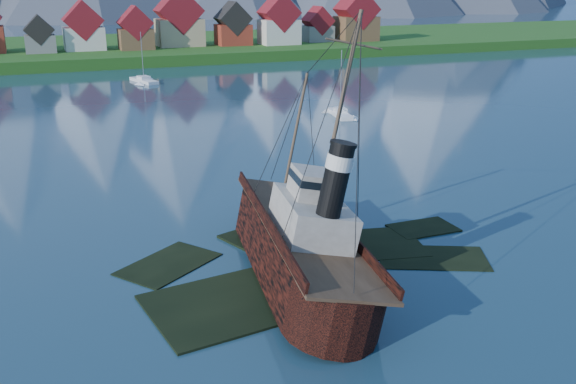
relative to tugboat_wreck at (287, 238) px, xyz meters
name	(u,v)px	position (x,y,z in m)	size (l,w,h in m)	color
ground	(297,276)	(0.28, -1.35, -2.77)	(1400.00, 1400.00, 0.00)	#1B384B
shoal	(307,266)	(2.06, 0.80, -3.12)	(31.71, 21.24, 1.14)	black
shore_bank	(88,54)	(0.28, 168.65, -2.77)	(600.00, 80.00, 3.20)	#204814
seawall	(102,69)	(0.28, 130.65, -2.77)	(600.00, 2.50, 2.00)	#3F3D38
tugboat_wreck	(287,238)	(0.00, 0.00, 0.00)	(6.44, 27.74, 21.98)	black
sailboat_d	(340,114)	(31.28, 53.75, -2.51)	(3.56, 8.78, 11.66)	white
sailboat_e	(144,81)	(6.59, 104.75, -2.52)	(5.12, 10.43, 11.74)	white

